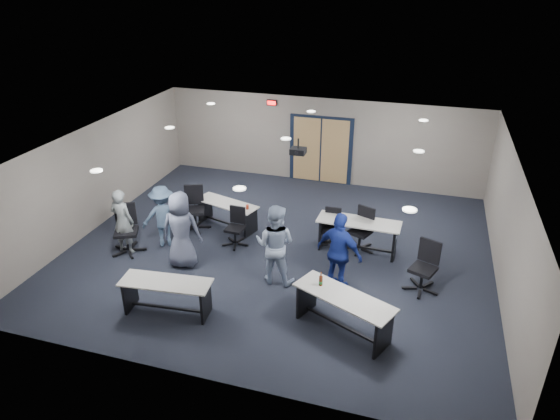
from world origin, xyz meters
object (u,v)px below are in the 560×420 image
(person_navy, at_px, (339,253))
(person_lightblue, at_px, (275,244))
(table_back_right, at_px, (358,231))
(chair_loose_left, at_px, (126,230))
(person_back, at_px, (163,216))
(chair_back_a, at_px, (194,209))
(person_gray, at_px, (123,221))
(table_back_left, at_px, (227,210))
(chair_back_d, at_px, (360,230))
(table_front_left, at_px, (167,291))
(chair_loose_right, at_px, (423,268))
(person_plaid, at_px, (181,230))
(table_front_right, at_px, (343,307))
(chair_back_c, at_px, (331,228))
(chair_back_b, at_px, (235,227))

(person_navy, bearing_deg, person_lightblue, 24.01)
(table_back_right, xyz_separation_m, chair_loose_left, (-5.31, -1.68, 0.05))
(person_back, bearing_deg, chair_loose_left, 11.28)
(chair_back_a, distance_m, person_navy, 4.42)
(table_back_right, distance_m, person_gray, 5.64)
(table_back_left, relative_size, chair_back_d, 1.68)
(person_back, bearing_deg, chair_back_d, 164.04)
(table_front_left, bearing_deg, chair_loose_right, 19.11)
(table_back_left, height_order, chair_back_d, chair_back_d)
(person_lightblue, bearing_deg, person_plaid, 1.62)
(chair_back_d, bearing_deg, table_back_left, -160.72)
(table_back_right, relative_size, chair_loose_left, 1.66)
(table_front_right, distance_m, chair_loose_right, 2.27)
(chair_loose_right, xyz_separation_m, person_navy, (-1.72, -0.46, 0.34))
(person_gray, height_order, person_plaid, person_plaid)
(chair_loose_left, bearing_deg, chair_back_a, 31.40)
(table_front_left, relative_size, chair_back_c, 1.94)
(chair_back_a, relative_size, chair_back_d, 1.08)
(chair_back_b, relative_size, chair_back_c, 1.02)
(chair_back_b, bearing_deg, person_back, -161.46)
(chair_back_a, xyz_separation_m, person_navy, (4.11, -1.59, 0.31))
(table_front_left, height_order, person_plaid, person_plaid)
(table_back_right, xyz_separation_m, chair_back_c, (-0.67, 0.06, -0.07))
(table_back_left, xyz_separation_m, person_back, (-1.14, -1.32, 0.31))
(table_back_right, distance_m, chair_back_c, 0.68)
(person_back, bearing_deg, table_back_left, -160.37)
(table_front_left, xyz_separation_m, chair_back_d, (3.30, 3.56, 0.04))
(chair_back_d, relative_size, chair_loose_right, 0.97)
(table_front_left, bearing_deg, person_navy, 24.09)
(person_lightblue, bearing_deg, person_back, -11.41)
(chair_loose_right, bearing_deg, person_plaid, -152.78)
(table_back_left, distance_m, chair_loose_right, 5.27)
(table_front_right, height_order, person_lightblue, person_lightblue)
(person_plaid, bearing_deg, person_navy, 172.90)
(chair_back_a, distance_m, person_back, 1.05)
(table_back_left, xyz_separation_m, chair_loose_left, (-1.82, -1.91, 0.12))
(chair_back_c, xyz_separation_m, person_back, (-3.96, -1.15, 0.31))
(table_front_right, xyz_separation_m, person_lightblue, (-1.72, 1.25, 0.37))
(chair_back_d, relative_size, person_plaid, 0.59)
(chair_back_b, height_order, chair_loose_left, chair_loose_left)
(table_back_right, distance_m, chair_back_a, 4.27)
(chair_back_c, bearing_deg, person_back, -165.07)
(chair_back_a, height_order, chair_loose_right, chair_back_a)
(person_gray, distance_m, person_navy, 5.23)
(table_front_right, distance_m, chair_loose_left, 5.67)
(person_plaid, height_order, person_lightblue, same)
(table_back_right, xyz_separation_m, chair_back_d, (0.05, 0.05, -0.01))
(person_plaid, distance_m, person_back, 1.14)
(chair_back_c, height_order, person_gray, person_gray)
(table_front_right, bearing_deg, chair_loose_right, 76.51)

